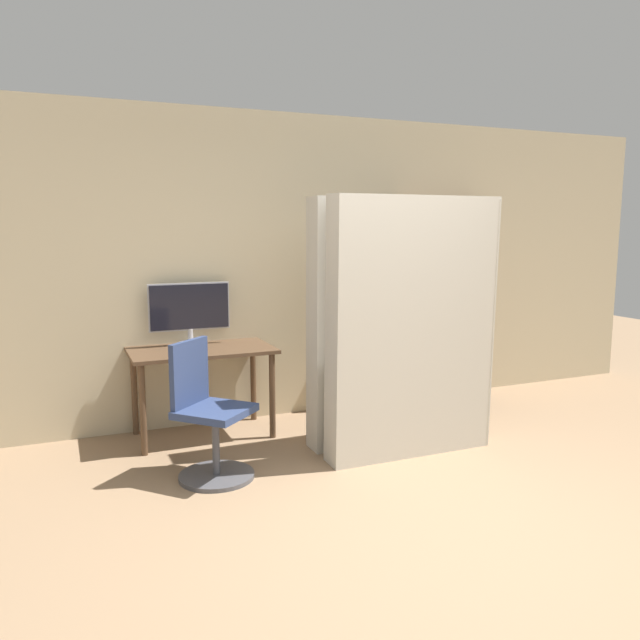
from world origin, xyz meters
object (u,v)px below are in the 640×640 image
object	(u,v)px
bookshelf	(427,307)
mattress_near	(413,328)
mattress_far	(389,322)
office_chair	(209,422)
monitor	(190,310)

from	to	relation	value
bookshelf	mattress_near	distance (m)	1.55
mattress_far	bookshelf	bearing A→B (deg)	43.67
mattress_near	mattress_far	xyz separation A→B (m)	(0.00, 0.36, -0.00)
office_chair	mattress_far	size ratio (longest dim) A/B	0.49
office_chair	bookshelf	world-z (taller)	bookshelf
monitor	mattress_far	world-z (taller)	mattress_far
monitor	office_chair	distance (m)	1.24
mattress_near	office_chair	bearing A→B (deg)	173.97
office_chair	mattress_near	distance (m)	1.63
bookshelf	mattress_far	world-z (taller)	bookshelf
monitor	mattress_near	distance (m)	1.86
monitor	mattress_near	xyz separation A→B (m)	(1.41, -1.22, -0.06)
bookshelf	mattress_far	distance (m)	1.28
mattress_near	mattress_far	size ratio (longest dim) A/B	1.00
monitor	mattress_near	world-z (taller)	mattress_near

